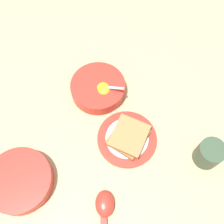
# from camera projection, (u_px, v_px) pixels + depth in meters

# --- Properties ---
(ground_plane) EXTENTS (3.00, 3.00, 0.00)m
(ground_plane) POSITION_uv_depth(u_px,v_px,m) (122.00, 146.00, 0.75)
(ground_plane) COLOR tan
(egg_bowl) EXTENTS (0.17, 0.17, 0.07)m
(egg_bowl) POSITION_uv_depth(u_px,v_px,m) (98.00, 88.00, 0.81)
(egg_bowl) COLOR red
(egg_bowl) RESTS_ON ground_plane
(toast_plate) EXTENTS (0.17, 0.17, 0.01)m
(toast_plate) POSITION_uv_depth(u_px,v_px,m) (127.00, 139.00, 0.76)
(toast_plate) COLOR red
(toast_plate) RESTS_ON ground_plane
(toast_sandwich) EXTENTS (0.13, 0.12, 0.02)m
(toast_sandwich) POSITION_uv_depth(u_px,v_px,m) (129.00, 136.00, 0.74)
(toast_sandwich) COLOR brown
(toast_sandwich) RESTS_ON toast_plate
(soup_spoon) EXTENTS (0.16, 0.08, 0.03)m
(soup_spoon) POSITION_uv_depth(u_px,v_px,m) (103.00, 208.00, 0.66)
(soup_spoon) COLOR red
(soup_spoon) RESTS_ON ground_plane
(congee_bowl) EXTENTS (0.17, 0.17, 0.04)m
(congee_bowl) POSITION_uv_depth(u_px,v_px,m) (20.00, 180.00, 0.69)
(congee_bowl) COLOR red
(congee_bowl) RESTS_ON ground_plane
(drinking_cup) EXTENTS (0.07, 0.07, 0.08)m
(drinking_cup) POSITION_uv_depth(u_px,v_px,m) (209.00, 153.00, 0.70)
(drinking_cup) COLOR #334733
(drinking_cup) RESTS_ON ground_plane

